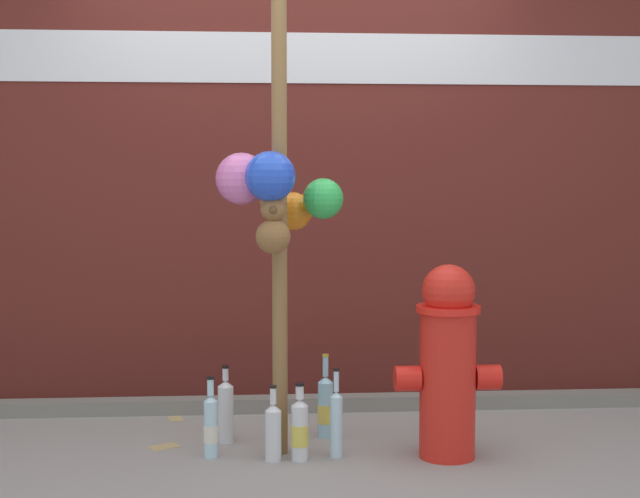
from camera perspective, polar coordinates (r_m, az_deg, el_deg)
name	(u,v)px	position (r m, az deg, el deg)	size (l,w,h in m)	color
ground_plane	(307,467)	(4.28, -0.80, -13.06)	(14.00, 14.00, 0.00)	gray
building_wall	(292,116)	(5.52, -1.71, 8.07)	(10.00, 0.21, 3.27)	#561E19
curb_strip	(296,404)	(5.24, -1.46, -9.33)	(8.00, 0.12, 0.08)	slate
memorial_post	(276,138)	(4.29, -2.69, 6.75)	(0.59, 0.50, 2.63)	olive
fire_hydrant	(448,361)	(4.36, 7.74, -6.71)	(0.48, 0.29, 0.89)	red
bottle_0	(226,410)	(4.64, -5.72, -9.67)	(0.08, 0.08, 0.38)	silver
bottle_1	(211,426)	(4.41, -6.62, -10.58)	(0.07, 0.07, 0.37)	#B2DBEA
bottle_2	(273,430)	(4.34, -2.85, -10.91)	(0.07, 0.07, 0.35)	silver
bottle_3	(336,422)	(4.39, 0.99, -10.40)	(0.06, 0.06, 0.41)	#B2DBEA
bottle_4	(325,407)	(4.71, 0.33, -9.52)	(0.08, 0.08, 0.41)	#93CCE0
bottle_5	(300,429)	(4.34, -1.24, -10.85)	(0.08, 0.08, 0.35)	silver
litter_0	(176,418)	(5.14, -8.73, -10.10)	(0.12, 0.07, 0.01)	tan
litter_1	(480,404)	(5.45, 9.63, -9.25)	(0.10, 0.11, 0.01)	tan
litter_2	(164,446)	(4.64, -9.41, -11.69)	(0.14, 0.09, 0.01)	tan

